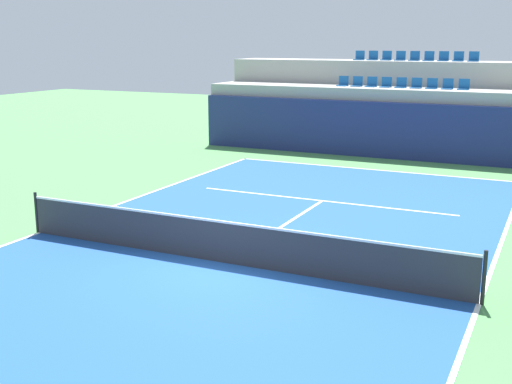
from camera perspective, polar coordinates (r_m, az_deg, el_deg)
ground_plane at (r=14.73m, az=-2.72°, el=-6.22°), size 80.00×80.00×0.00m
court_surface at (r=14.73m, az=-2.72°, el=-6.20°), size 11.00×24.00×0.01m
baseline_far at (r=25.54m, az=10.04°, el=1.94°), size 11.00×0.10×0.00m
sideline_left at (r=17.85m, az=-18.37°, el=-3.38°), size 0.10×24.00×0.00m
sideline_right at (r=13.22m, az=18.89°, el=-9.22°), size 0.10×24.00×0.00m
service_line_far at (r=20.36m, az=5.80°, el=-0.77°), size 8.26×0.10×0.00m
centre_service_line at (r=17.48m, az=2.24°, el=-3.05°), size 0.10×6.40×0.00m
back_wall at (r=27.99m, az=11.67°, el=5.26°), size 17.33×0.30×2.35m
stands_tier_lower at (r=29.26m, az=12.34°, el=6.07°), size 17.33×2.40×2.87m
stands_tier_upper at (r=31.54m, az=13.41°, el=7.49°), size 17.33×2.40×3.94m
seating_row_lower at (r=29.21m, az=12.54°, el=9.12°), size 5.67×0.44×0.44m
seating_row_upper at (r=31.51m, az=13.66°, el=11.30°), size 5.67×0.44×0.44m
tennis_net at (r=14.57m, az=-2.75°, el=-4.33°), size 11.08×0.08×1.07m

